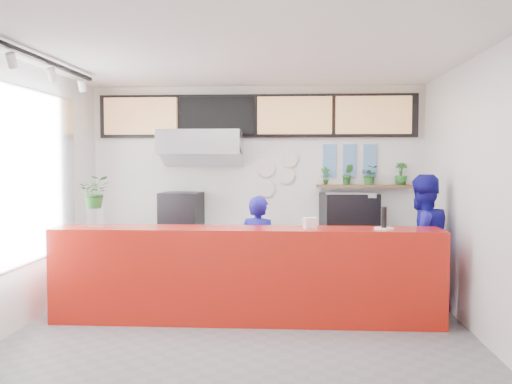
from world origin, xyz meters
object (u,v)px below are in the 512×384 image
at_px(staff_center, 258,252).
at_px(staff_right, 421,243).
at_px(espresso_machine, 349,211).
at_px(service_counter, 246,275).
at_px(pepper_mill, 384,217).
at_px(panini_oven, 181,209).

bearing_deg(staff_center, staff_right, -161.74).
bearing_deg(espresso_machine, service_counter, -136.21).
distance_m(service_counter, staff_center, 0.65).
xyz_separation_m(espresso_machine, staff_right, (0.78, -1.18, -0.30)).
xyz_separation_m(service_counter, pepper_mill, (1.58, -0.04, 0.68)).
distance_m(espresso_machine, staff_center, 1.78).
xyz_separation_m(service_counter, panini_oven, (-1.11, 1.80, 0.60)).
distance_m(service_counter, panini_oven, 2.20).
height_order(staff_center, staff_right, staff_right).
bearing_deg(service_counter, staff_right, 15.99).
bearing_deg(pepper_mill, espresso_machine, 96.43).
distance_m(espresso_machine, pepper_mill, 1.85).
bearing_deg(pepper_mill, service_counter, 178.53).
distance_m(staff_center, pepper_mill, 1.69).
bearing_deg(service_counter, staff_center, 80.09).
bearing_deg(staff_right, staff_center, -24.89).
distance_m(service_counter, espresso_machine, 2.34).
relative_size(service_counter, panini_oven, 7.98).
height_order(panini_oven, espresso_machine, panini_oven).
relative_size(staff_right, pepper_mill, 7.12).
bearing_deg(panini_oven, espresso_machine, 5.73).
xyz_separation_m(espresso_machine, pepper_mill, (0.21, -1.84, 0.08)).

